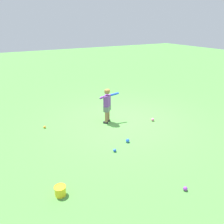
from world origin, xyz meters
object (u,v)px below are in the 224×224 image
Objects in this scene: play_ball_far_left at (153,119)px; play_ball_near_batter at (128,141)px; toy_bucket at (60,191)px; play_ball_center_lawn at (115,150)px; play_ball_by_bucket at (185,189)px; play_ball_far_right at (45,127)px; child_batter at (107,102)px.

play_ball_near_batter is (1.42, 0.73, -0.00)m from play_ball_far_left.
toy_bucket reaches higher than play_ball_far_left.
play_ball_center_lawn is 0.79× the size of play_ball_near_batter.
play_ball_by_bucket is at bearing 61.89° from play_ball_far_left.
play_ball_near_batter reaches higher than play_ball_far_right.
play_ball_far_right is (1.81, -0.53, -0.61)m from child_batter.
play_ball_far_left is 1.01× the size of play_ball_near_batter.
play_ball_center_lawn reaches higher than play_ball_far_right.
play_ball_far_right is at bearing -48.47° from play_ball_near_batter.
play_ball_far_left is at bearing -152.92° from play_ball_near_batter.
play_ball_near_batter is (0.14, 1.36, -0.60)m from child_batter.
play_ball_center_lawn is (0.48, -1.78, -0.00)m from play_ball_by_bucket.
play_ball_center_lawn is 1.75m from toy_bucket.
toy_bucket is at bearing 25.23° from play_ball_near_batter.
play_ball_by_bucket is 1.85m from play_ball_center_lawn.
child_batter is at bearing -133.52° from toy_bucket.
child_batter reaches higher than play_ball_far_right.
child_batter is at bearing -112.44° from play_ball_center_lawn.
play_ball_far_left is at bearing -154.01° from toy_bucket.
toy_bucket is at bearing 81.80° from play_ball_far_right.
child_batter is 10.86× the size of play_ball_far_left.
play_ball_by_bucket reaches higher than play_ball_center_lawn.
toy_bucket is (1.57, 0.76, 0.06)m from play_ball_center_lawn.
play_ball_center_lawn is 2.41m from play_ball_far_right.
play_ball_far_left is 1.34× the size of play_ball_far_right.
play_ball_center_lawn is 1.04× the size of play_ball_far_right.
toy_bucket is (2.05, -1.02, 0.06)m from play_ball_by_bucket.
toy_bucket reaches higher than play_ball_center_lawn.
play_ball_by_bucket is 2.01m from play_ball_near_batter.
play_ball_by_bucket is 4.23m from play_ball_far_right.
play_ball_near_batter is at bearing 27.08° from play_ball_far_left.
play_ball_center_lawn is at bearing -74.99° from play_ball_by_bucket.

